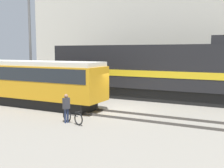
# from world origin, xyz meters

# --- Properties ---
(ground_plane) EXTENTS (120.00, 120.00, 0.00)m
(ground_plane) POSITION_xyz_m (0.00, 0.00, 0.00)
(ground_plane) COLOR gray
(track_near) EXTENTS (60.00, 1.50, 0.14)m
(track_near) POSITION_xyz_m (0.00, -1.63, 0.07)
(track_near) COLOR #47423D
(track_near) RESTS_ON ground
(track_far) EXTENTS (60.00, 1.51, 0.14)m
(track_far) POSITION_xyz_m (0.00, 5.00, 0.07)
(track_far) COLOR #47423D
(track_far) RESTS_ON ground
(building_backdrop) EXTENTS (32.69, 6.00, 10.28)m
(building_backdrop) POSITION_xyz_m (0.00, 13.24, 5.14)
(building_backdrop) COLOR beige
(building_backdrop) RESTS_ON ground
(freight_locomotive) EXTENTS (16.41, 3.04, 5.02)m
(freight_locomotive) POSITION_xyz_m (0.25, 5.00, 2.34)
(freight_locomotive) COLOR black
(freight_locomotive) RESTS_ON ground
(streetcar) EXTENTS (12.16, 2.54, 3.24)m
(streetcar) POSITION_xyz_m (-6.59, -1.63, 1.85)
(streetcar) COLOR black
(streetcar) RESTS_ON ground
(bicycle) EXTENTS (1.66, 0.66, 0.75)m
(bicycle) POSITION_xyz_m (-0.61, -4.47, 0.35)
(bicycle) COLOR black
(bicycle) RESTS_ON ground
(person) EXTENTS (0.32, 0.41, 1.61)m
(person) POSITION_xyz_m (-1.00, -4.50, 0.97)
(person) COLOR #232D4C
(person) RESTS_ON ground
(utility_pole_left) EXTENTS (0.20, 0.20, 9.01)m
(utility_pole_left) POSITION_xyz_m (-9.28, 1.68, 4.50)
(utility_pole_left) COLOR #595959
(utility_pole_left) RESTS_ON ground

